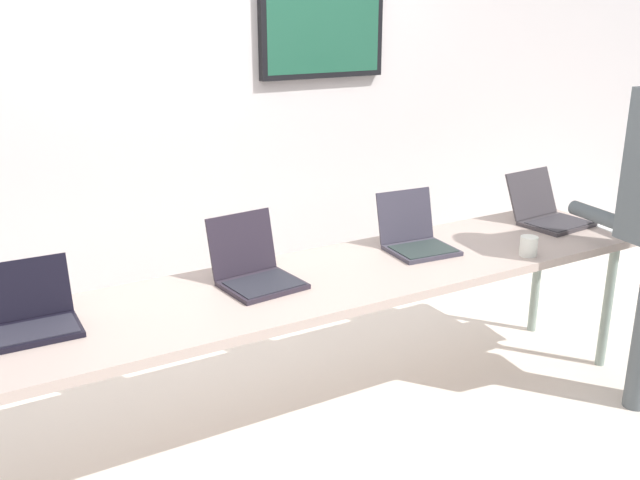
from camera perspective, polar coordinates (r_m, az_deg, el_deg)
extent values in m
cube|color=silver|center=(3.42, -0.82, -15.26)|extent=(8.00, 8.00, 0.04)
cube|color=silver|center=(3.91, -9.19, 9.85)|extent=(8.00, 0.06, 2.62)
cube|color=black|center=(4.13, 0.21, 16.70)|extent=(0.78, 0.05, 0.55)
cube|color=#20553E|center=(4.11, 0.32, 16.69)|extent=(0.72, 0.02, 0.49)
cube|color=#B7A094|center=(3.07, -0.88, -3.55)|extent=(3.57, 0.70, 0.04)
cylinder|color=gray|center=(4.09, 22.09, -4.85)|extent=(0.05, 0.05, 0.71)
cylinder|color=gray|center=(4.38, 17.02, -2.74)|extent=(0.05, 0.05, 0.71)
cube|color=black|center=(2.76, -22.03, -6.87)|extent=(0.33, 0.23, 0.02)
cube|color=#282733|center=(2.75, -22.02, -6.73)|extent=(0.30, 0.18, 0.00)
cube|color=black|center=(2.84, -22.68, -3.64)|extent=(0.33, 0.06, 0.22)
cube|color=silver|center=(2.85, -22.69, -3.63)|extent=(0.30, 0.05, 0.19)
cube|color=#28212C|center=(2.99, -4.65, -3.62)|extent=(0.33, 0.30, 0.02)
cube|color=#26262F|center=(2.97, -4.52, -3.48)|extent=(0.30, 0.25, 0.00)
cube|color=#28212C|center=(3.07, -6.31, -0.28)|extent=(0.31, 0.10, 0.26)
cube|color=white|center=(3.07, -6.34, -0.27)|extent=(0.28, 0.08, 0.23)
cube|color=#383441|center=(3.42, 8.16, -0.83)|extent=(0.32, 0.28, 0.02)
cube|color=#283231|center=(3.41, 8.29, -0.70)|extent=(0.29, 0.23, 0.00)
cube|color=#383441|center=(3.51, 6.84, 1.97)|extent=(0.31, 0.10, 0.25)
cube|color=navy|center=(3.51, 6.81, 1.97)|extent=(0.28, 0.08, 0.22)
cube|color=#3B363A|center=(4.00, 18.47, 1.23)|extent=(0.36, 0.29, 0.02)
cube|color=#333035|center=(3.99, 18.64, 1.35)|extent=(0.33, 0.24, 0.00)
cube|color=#3B363A|center=(4.07, 16.62, 3.61)|extent=(0.35, 0.14, 0.24)
cube|color=#296342|center=(4.08, 16.59, 3.61)|extent=(0.32, 0.12, 0.22)
cylinder|color=#535A5E|center=(3.67, 21.35, 1.84)|extent=(0.11, 0.33, 0.07)
cylinder|color=white|center=(3.48, 16.41, -0.48)|extent=(0.08, 0.08, 0.09)
cube|color=white|center=(4.10, 22.87, 0.96)|extent=(0.25, 0.32, 0.00)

